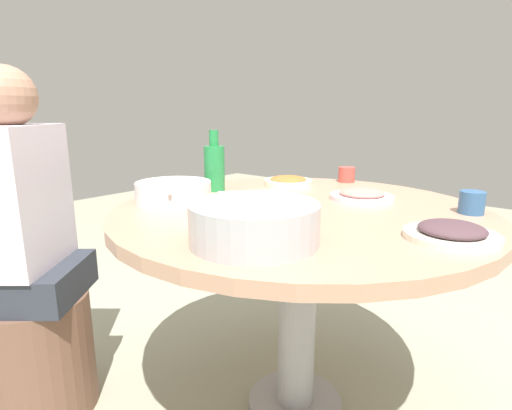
{
  "coord_description": "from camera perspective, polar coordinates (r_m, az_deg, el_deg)",
  "views": [
    {
      "loc": [
        -1.07,
        -0.72,
        1.05
      ],
      "look_at": [
        -0.15,
        0.06,
        0.77
      ],
      "focal_mm": 28.62,
      "sensor_mm": 36.0,
      "label": 1
    }
  ],
  "objects": [
    {
      "name": "round_dining_table",
      "position": [
        1.36,
        6.03,
        -4.97
      ],
      "size": [
        1.2,
        1.2,
        0.75
      ],
      "color": "#99999E",
      "rests_on": "ground"
    },
    {
      "name": "soup_bowl",
      "position": [
        1.41,
        -11.43,
        1.68
      ],
      "size": [
        0.25,
        0.25,
        0.07
      ],
      "color": "white",
      "rests_on": "round_dining_table"
    },
    {
      "name": "dish_eggplant",
      "position": [
        1.1,
        25.66,
        -3.48
      ],
      "size": [
        0.22,
        0.22,
        0.04
      ],
      "color": "silver",
      "rests_on": "round_dining_table"
    },
    {
      "name": "diner_left",
      "position": [
        1.53,
        -30.19,
        -0.24
      ],
      "size": [
        0.46,
        0.47,
        0.76
      ],
      "color": "#2D333D",
      "rests_on": "stool_for_diner_left"
    },
    {
      "name": "dish_shrimp",
      "position": [
        1.48,
        14.56,
        1.35
      ],
      "size": [
        0.22,
        0.22,
        0.04
      ],
      "color": "silver",
      "rests_on": "round_dining_table"
    },
    {
      "name": "ground",
      "position": [
        1.67,
        5.45,
        -26.15
      ],
      "size": [
        8.0,
        8.0,
        0.0
      ],
      "primitive_type": "plane",
      "color": "#9B9C84"
    },
    {
      "name": "rice_bowl",
      "position": [
        0.96,
        -0.27,
        -2.42
      ],
      "size": [
        0.31,
        0.31,
        0.11
      ],
      "color": "#B2B5BA",
      "rests_on": "round_dining_table"
    },
    {
      "name": "dish_tofu_braise",
      "position": [
        1.71,
        4.53,
        3.32
      ],
      "size": [
        0.2,
        0.2,
        0.04
      ],
      "color": "silver",
      "rests_on": "round_dining_table"
    },
    {
      "name": "green_bottle",
      "position": [
        1.6,
        -5.83,
        5.38
      ],
      "size": [
        0.08,
        0.08,
        0.23
      ],
      "color": "#248A44",
      "rests_on": "round_dining_table"
    },
    {
      "name": "tea_cup_far",
      "position": [
        1.4,
        27.93,
        0.31
      ],
      "size": [
        0.07,
        0.07,
        0.07
      ],
      "primitive_type": "cylinder",
      "color": "#335D8E",
      "rests_on": "round_dining_table"
    },
    {
      "name": "stool_for_diner_left",
      "position": [
        1.72,
        -28.06,
        -17.83
      ],
      "size": [
        0.37,
        0.37,
        0.43
      ],
      "primitive_type": "cylinder",
      "color": "brown",
      "rests_on": "ground"
    },
    {
      "name": "tea_cup_near",
      "position": [
        1.83,
        12.54,
        4.18
      ],
      "size": [
        0.07,
        0.07,
        0.07
      ],
      "primitive_type": "cylinder",
      "color": "#CB4940",
      "rests_on": "round_dining_table"
    }
  ]
}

